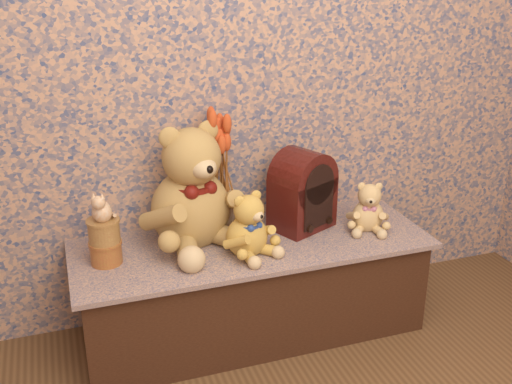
% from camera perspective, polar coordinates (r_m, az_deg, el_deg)
% --- Properties ---
extents(display_shelf, '(1.47, 0.54, 0.43)m').
position_cam_1_polar(display_shelf, '(2.61, -0.36, -8.89)').
color(display_shelf, navy).
rests_on(display_shelf, ground).
extents(teddy_large, '(0.55, 0.61, 0.54)m').
position_cam_1_polar(teddy_large, '(2.43, -6.27, 1.19)').
color(teddy_large, '#AF8044').
rests_on(teddy_large, display_shelf).
extents(teddy_medium, '(0.31, 0.33, 0.28)m').
position_cam_1_polar(teddy_medium, '(2.36, -0.87, -2.75)').
color(teddy_medium, '#BA8734').
rests_on(teddy_medium, display_shelf).
extents(teddy_small, '(0.25, 0.27, 0.23)m').
position_cam_1_polar(teddy_small, '(2.63, 10.54, -1.11)').
color(teddy_small, tan).
rests_on(teddy_small, display_shelf).
extents(cathedral_radio, '(0.31, 0.27, 0.35)m').
position_cam_1_polar(cathedral_radio, '(2.58, 4.39, 0.25)').
color(cathedral_radio, '#3E100B').
rests_on(cathedral_radio, display_shelf).
extents(ceramic_vase, '(0.15, 0.15, 0.19)m').
position_cam_1_polar(ceramic_vase, '(2.57, -3.29, -1.80)').
color(ceramic_vase, tan).
rests_on(ceramic_vase, display_shelf).
extents(dried_stalks, '(0.22, 0.22, 0.39)m').
position_cam_1_polar(dried_stalks, '(2.47, -3.43, 4.34)').
color(dried_stalks, '#CE4A21').
rests_on(dried_stalks, ceramic_vase).
extents(biscuit_tin_lower, '(0.15, 0.15, 0.09)m').
position_cam_1_polar(biscuit_tin_lower, '(2.40, -13.91, -5.55)').
color(biscuit_tin_lower, '#B18C34').
rests_on(biscuit_tin_lower, display_shelf).
extents(biscuit_tin_upper, '(0.12, 0.12, 0.09)m').
position_cam_1_polar(biscuit_tin_upper, '(2.36, -14.11, -3.62)').
color(biscuit_tin_upper, tan).
rests_on(biscuit_tin_upper, biscuit_tin_lower).
extents(cat_figurine, '(0.12, 0.13, 0.12)m').
position_cam_1_polar(cat_figurine, '(2.32, -14.35, -1.21)').
color(cat_figurine, silver).
rests_on(cat_figurine, biscuit_tin_upper).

